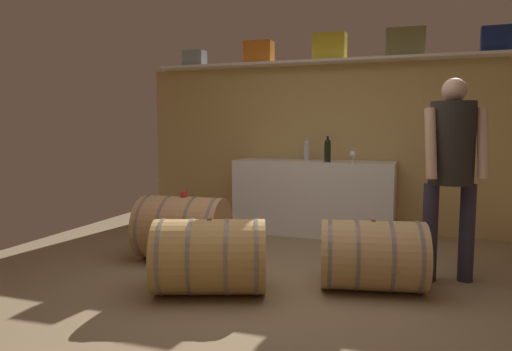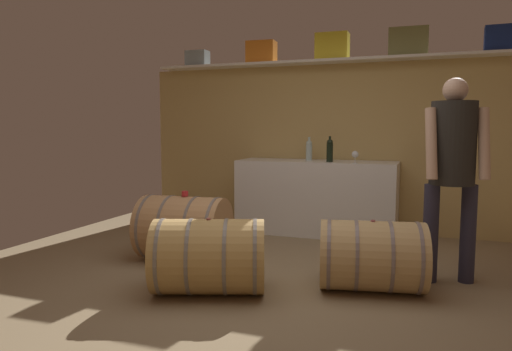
{
  "view_description": "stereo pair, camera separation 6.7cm",
  "coord_description": "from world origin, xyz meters",
  "views": [
    {
      "loc": [
        1.12,
        -3.48,
        1.32
      ],
      "look_at": [
        -0.24,
        0.43,
        0.89
      ],
      "focal_mm": 33.32,
      "sensor_mm": 36.0,
      "label": 1
    },
    {
      "loc": [
        1.19,
        -3.45,
        1.32
      ],
      "look_at": [
        -0.24,
        0.43,
        0.89
      ],
      "focal_mm": 33.32,
      "sensor_mm": 36.0,
      "label": 2
    }
  ],
  "objects": [
    {
      "name": "ground_plane",
      "position": [
        0.0,
        0.65,
        -0.01
      ],
      "size": [
        6.19,
        8.37,
        0.02
      ],
      "primitive_type": "cube",
      "color": "#887353"
    },
    {
      "name": "back_wall_panel",
      "position": [
        0.0,
        2.58,
        1.05
      ],
      "size": [
        4.99,
        0.1,
        2.09
      ],
      "primitive_type": "cube",
      "color": "tan",
      "rests_on": "ground"
    },
    {
      "name": "high_shelf_board",
      "position": [
        0.0,
        2.43,
        2.11
      ],
      "size": [
        4.59,
        0.4,
        0.03
      ],
      "primitive_type": "cube",
      "color": "silver",
      "rests_on": "back_wall_panel"
    },
    {
      "name": "toolcase_grey",
      "position": [
        -1.83,
        2.43,
        2.23
      ],
      "size": [
        0.3,
        0.2,
        0.21
      ],
      "primitive_type": "cube",
      "rotation": [
        0.0,
        0.0,
        0.02
      ],
      "color": "gray",
      "rests_on": "high_shelf_board"
    },
    {
      "name": "toolcase_orange",
      "position": [
        -0.91,
        2.43,
        2.27
      ],
      "size": [
        0.38,
        0.25,
        0.28
      ],
      "primitive_type": "cube",
      "rotation": [
        0.0,
        0.0,
        0.05
      ],
      "color": "orange",
      "rests_on": "high_shelf_board"
    },
    {
      "name": "toolcase_yellow",
      "position": [
        0.01,
        2.43,
        2.29
      ],
      "size": [
        0.4,
        0.23,
        0.32
      ],
      "primitive_type": "cube",
      "rotation": [
        0.0,
        0.0,
        0.01
      ],
      "color": "yellow",
      "rests_on": "high_shelf_board"
    },
    {
      "name": "toolcase_olive",
      "position": [
        0.9,
        2.43,
        2.29
      ],
      "size": [
        0.44,
        0.28,
        0.32
      ],
      "primitive_type": "cube",
      "rotation": [
        0.0,
        0.0,
        0.03
      ],
      "color": "olive",
      "rests_on": "high_shelf_board"
    },
    {
      "name": "toolcase_navy",
      "position": [
        1.85,
        2.43,
        2.27
      ],
      "size": [
        0.32,
        0.19,
        0.28
      ],
      "primitive_type": "cube",
      "rotation": [
        0.0,
        0.0,
        -0.03
      ],
      "color": "navy",
      "rests_on": "high_shelf_board"
    },
    {
      "name": "work_cabinet",
      "position": [
        -0.12,
        2.22,
        0.45
      ],
      "size": [
        1.93,
        0.6,
        0.9
      ],
      "primitive_type": "cube",
      "color": "white",
      "rests_on": "ground"
    },
    {
      "name": "wine_bottle_clear",
      "position": [
        -0.23,
        2.29,
        1.03
      ],
      "size": [
        0.08,
        0.08,
        0.29
      ],
      "color": "#ACC3C0",
      "rests_on": "work_cabinet"
    },
    {
      "name": "wine_bottle_dark",
      "position": [
        0.06,
        2.12,
        1.04
      ],
      "size": [
        0.08,
        0.08,
        0.3
      ],
      "color": "black",
      "rests_on": "work_cabinet"
    },
    {
      "name": "wine_glass",
      "position": [
        0.38,
        2.01,
        1.0
      ],
      "size": [
        0.08,
        0.08,
        0.14
      ],
      "color": "white",
      "rests_on": "work_cabinet"
    },
    {
      "name": "wine_barrel_near",
      "position": [
        -1.08,
        0.63,
        0.32
      ],
      "size": [
        0.88,
        0.69,
        0.65
      ],
      "rotation": [
        0.0,
        0.0,
        0.07
      ],
      "color": "tan",
      "rests_on": "ground"
    },
    {
      "name": "wine_barrel_far",
      "position": [
        0.77,
        0.36,
        0.29
      ],
      "size": [
        0.91,
        0.71,
        0.58
      ],
      "rotation": [
        0.0,
        0.0,
        0.2
      ],
      "color": "tan",
      "rests_on": "ground"
    },
    {
      "name": "wine_barrel_flank",
      "position": [
        -0.43,
        -0.15,
        0.3
      ],
      "size": [
        1.02,
        0.85,
        0.61
      ],
      "rotation": [
        0.0,
        0.0,
        0.35
      ],
      "color": "tan",
      "rests_on": "ground"
    },
    {
      "name": "tasting_cup",
      "position": [
        -1.06,
        0.63,
        0.66
      ],
      "size": [
        0.07,
        0.07,
        0.05
      ],
      "primitive_type": "cylinder",
      "color": "red",
      "rests_on": "wine_barrel_near"
    },
    {
      "name": "winemaker_pouring",
      "position": [
        1.36,
        0.8,
        1.05
      ],
      "size": [
        0.54,
        0.45,
        1.72
      ],
      "rotation": [
        0.0,
        0.0,
        -2.86
      ],
      "color": "#282638",
      "rests_on": "ground"
    }
  ]
}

